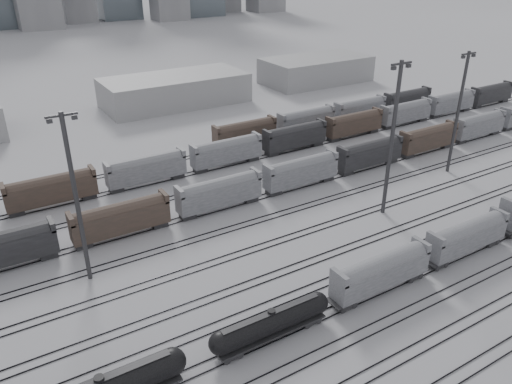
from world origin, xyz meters
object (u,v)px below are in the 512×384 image
hopper_car_b (467,235)px  light_mast_c (392,137)px  hopper_car_a (381,270)px  tank_car_b (271,323)px

hopper_car_b → light_mast_c: 18.65m
hopper_car_a → tank_car_b: bearing=-180.0°
tank_car_b → hopper_car_b: (33.45, 0.00, 0.96)m
light_mast_c → hopper_car_b: bearing=-86.8°
hopper_car_a → light_mast_c: size_ratio=0.58×
tank_car_b → hopper_car_b: 33.47m
tank_car_b → light_mast_c: size_ratio=0.61×
hopper_car_a → hopper_car_b: bearing=0.0°
tank_car_b → light_mast_c: bearing=25.5°
hopper_car_a → hopper_car_b: 16.76m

